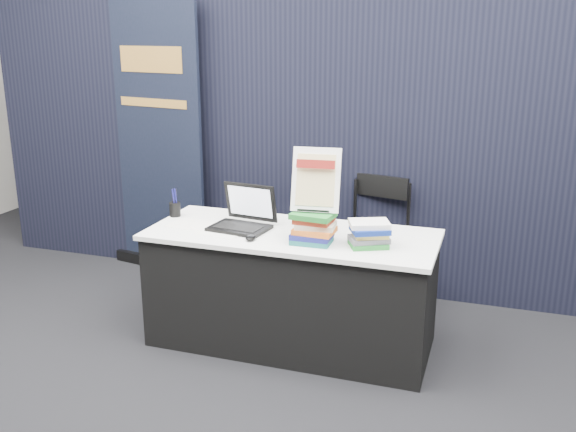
# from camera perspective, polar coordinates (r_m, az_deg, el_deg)

# --- Properties ---
(floor) EXTENTS (8.00, 8.00, 0.00)m
(floor) POSITION_cam_1_polar(r_m,az_deg,el_deg) (3.83, -2.39, -14.67)
(floor) COLOR black
(floor) RESTS_ON ground
(wall_back) EXTENTS (8.00, 0.02, 3.50)m
(wall_back) POSITION_cam_1_polar(r_m,az_deg,el_deg) (7.16, 9.34, 14.34)
(wall_back) COLOR beige
(wall_back) RESTS_ON floor
(drape_partition) EXTENTS (6.00, 0.08, 2.40)m
(drape_partition) POSITION_cam_1_polar(r_m,az_deg,el_deg) (4.87, 4.25, 7.17)
(drape_partition) COLOR black
(drape_partition) RESTS_ON floor
(display_table) EXTENTS (1.80, 0.75, 0.75)m
(display_table) POSITION_cam_1_polar(r_m,az_deg,el_deg) (4.12, 0.30, -6.44)
(display_table) COLOR black
(display_table) RESTS_ON floor
(laptop) EXTENTS (0.39, 0.33, 0.27)m
(laptop) POSITION_cam_1_polar(r_m,az_deg,el_deg) (4.08, -4.10, -0.18)
(laptop) COLOR black
(laptop) RESTS_ON display_table
(mouse) EXTENTS (0.07, 0.10, 0.03)m
(mouse) POSITION_cam_1_polar(r_m,az_deg,el_deg) (3.85, -3.34, -1.94)
(mouse) COLOR black
(mouse) RESTS_ON display_table
(brochure_left) EXTENTS (0.33, 0.25, 0.00)m
(brochure_left) POSITION_cam_1_polar(r_m,az_deg,el_deg) (4.19, -8.40, -0.77)
(brochure_left) COLOR white
(brochure_left) RESTS_ON display_table
(brochure_mid) EXTENTS (0.30, 0.23, 0.00)m
(brochure_mid) POSITION_cam_1_polar(r_m,az_deg,el_deg) (4.06, -5.44, -1.24)
(brochure_mid) COLOR white
(brochure_mid) RESTS_ON display_table
(brochure_right) EXTENTS (0.31, 0.24, 0.00)m
(brochure_right) POSITION_cam_1_polar(r_m,az_deg,el_deg) (4.02, -6.05, -1.43)
(brochure_right) COLOR white
(brochure_right) RESTS_ON display_table
(pen_cup) EXTENTS (0.10, 0.10, 0.10)m
(pen_cup) POSITION_cam_1_polar(r_m,az_deg,el_deg) (4.39, -10.02, 0.59)
(pen_cup) COLOR black
(pen_cup) RESTS_ON display_table
(book_stack_tall) EXTENTS (0.23, 0.18, 0.19)m
(book_stack_tall) POSITION_cam_1_polar(r_m,az_deg,el_deg) (3.78, 2.31, -1.04)
(book_stack_tall) COLOR #175B59
(book_stack_tall) RESTS_ON display_table
(book_stack_short) EXTENTS (0.26, 0.23, 0.15)m
(book_stack_short) POSITION_cam_1_polar(r_m,az_deg,el_deg) (3.74, 7.28, -1.62)
(book_stack_short) COLOR #1E7228
(book_stack_short) RESTS_ON display_table
(info_sign) EXTENTS (0.29, 0.16, 0.39)m
(info_sign) POSITION_cam_1_polar(r_m,az_deg,el_deg) (3.73, 2.49, 3.16)
(info_sign) COLOR black
(info_sign) RESTS_ON book_stack_tall
(pullup_banner) EXTENTS (0.95, 0.28, 2.24)m
(pullup_banner) POSITION_cam_1_polar(r_m,az_deg,el_deg) (5.37, -11.58, 5.52)
(pullup_banner) COLOR black
(pullup_banner) RESTS_ON floor
(stacking_chair) EXTENTS (0.50, 0.51, 0.93)m
(stacking_chair) POSITION_cam_1_polar(r_m,az_deg,el_deg) (4.72, 7.85, -1.76)
(stacking_chair) COLOR black
(stacking_chair) RESTS_ON floor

